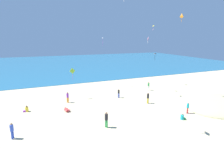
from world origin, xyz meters
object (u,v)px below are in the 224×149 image
at_px(kite_yellow, 153,26).
at_px(kite_white, 103,38).
at_px(person_1, 68,97).
at_px(person_5, 188,107).
at_px(kite_orange, 182,15).
at_px(person_4, 106,119).
at_px(kite_pink, 148,39).
at_px(person_8, 119,93).
at_px(person_2, 148,97).
at_px(person_6, 12,130).
at_px(beach_chair_far_left, 67,110).
at_px(person_3, 182,117).
at_px(person_7, 26,109).
at_px(kite_black, 155,54).
at_px(kite_lime, 72,71).
at_px(person_0, 149,85).

bearing_deg(kite_yellow, kite_white, 167.76).
bearing_deg(kite_white, person_1, -139.62).
xyz_separation_m(person_5, kite_orange, (1.25, 3.57, 11.15)).
distance_m(person_4, kite_pink, 14.39).
bearing_deg(person_8, kite_orange, -121.35).
xyz_separation_m(kite_yellow, kite_orange, (-2.53, -9.95, 0.68)).
relative_size(person_8, kite_yellow, 1.43).
relative_size(person_2, kite_yellow, 1.54).
height_order(person_8, kite_white, kite_white).
bearing_deg(person_2, person_6, -104.83).
bearing_deg(beach_chair_far_left, kite_yellow, -7.38).
bearing_deg(person_5, person_3, -79.63).
xyz_separation_m(person_3, person_7, (-16.56, 8.92, 0.01)).
bearing_deg(kite_black, kite_lime, 175.31).
bearing_deg(person_6, person_3, -162.53).
bearing_deg(person_2, person_1, -138.55).
bearing_deg(person_5, person_2, -171.18).
xyz_separation_m(person_6, person_8, (13.58, 6.76, -0.09)).
height_order(person_3, person_4, person_4).
bearing_deg(person_7, person_3, 152.89).
bearing_deg(kite_lime, person_5, -41.52).
relative_size(person_0, person_1, 0.97).
bearing_deg(beach_chair_far_left, kite_white, 19.07).
relative_size(beach_chair_far_left, person_1, 0.53).
relative_size(beach_chair_far_left, person_2, 0.54).
height_order(beach_chair_far_left, person_3, person_3).
bearing_deg(person_0, kite_orange, 40.86).
relative_size(beach_chair_far_left, person_3, 1.06).
bearing_deg(kite_white, person_5, -70.27).
relative_size(person_5, person_6, 0.90).
relative_size(beach_chair_far_left, kite_lime, 0.47).
relative_size(kite_lime, kite_white, 1.20).
distance_m(person_2, person_5, 5.37).
distance_m(kite_pink, kite_black, 3.95).
relative_size(person_7, kite_orange, 0.63).
distance_m(person_2, person_6, 16.72).
distance_m(person_2, kite_lime, 11.62).
xyz_separation_m(person_8, kite_orange, (6.75, -4.81, 11.15)).
relative_size(beach_chair_far_left, person_6, 0.52).
xyz_separation_m(person_5, person_7, (-18.35, 7.85, -0.53)).
bearing_deg(kite_black, person_3, -107.89).
bearing_deg(person_2, kite_yellow, 118.67).
distance_m(person_3, person_6, 17.52).
distance_m(person_7, kite_lime, 7.96).
distance_m(person_4, person_5, 10.41).
bearing_deg(kite_white, person_2, -74.92).
bearing_deg(kite_white, kite_yellow, -12.24).
distance_m(person_2, kite_black, 8.56).
height_order(person_4, person_8, person_4).
xyz_separation_m(person_3, person_5, (1.79, 1.08, 0.54)).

